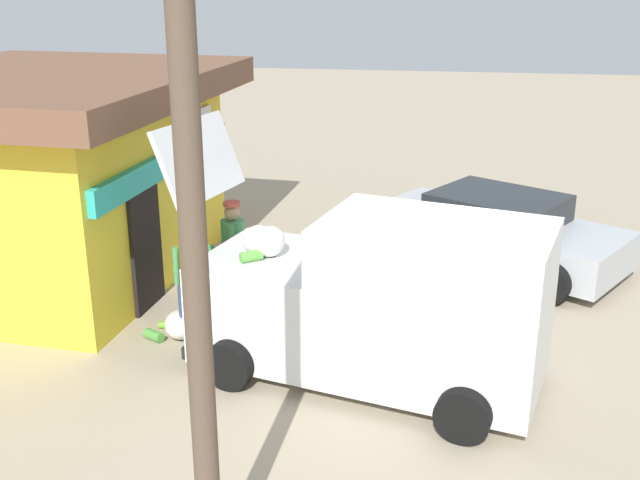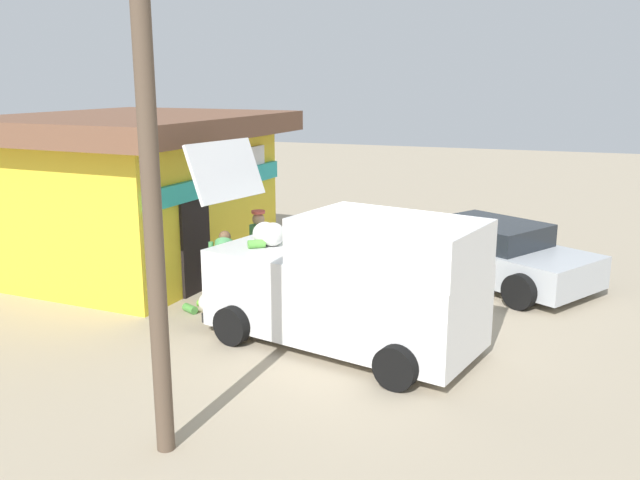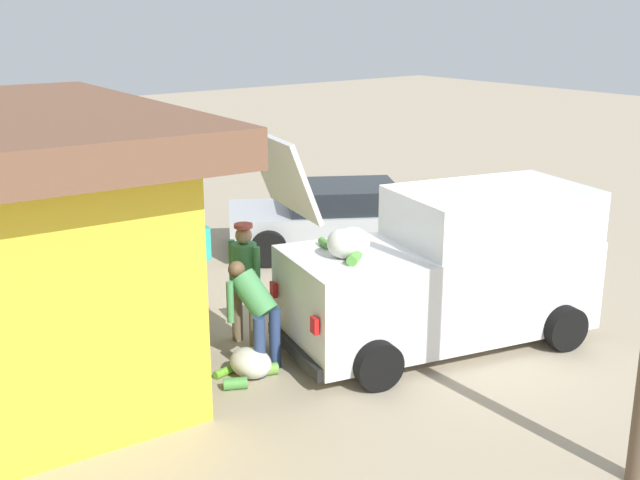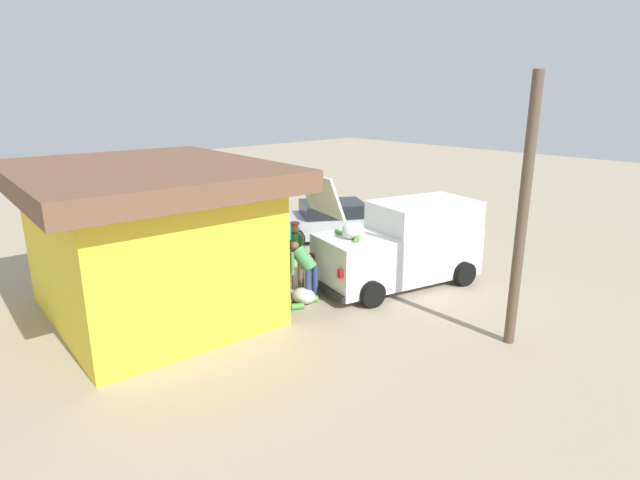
% 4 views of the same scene
% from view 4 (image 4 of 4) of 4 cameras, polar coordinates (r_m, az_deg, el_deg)
% --- Properties ---
extents(ground_plane, '(60.00, 60.00, 0.00)m').
position_cam_4_polar(ground_plane, '(14.57, 6.38, -3.11)').
color(ground_plane, tan).
extents(storefront_bar, '(6.26, 5.38, 3.30)m').
position_cam_4_polar(storefront_bar, '(11.77, -18.36, 0.33)').
color(storefront_bar, yellow).
rests_on(storefront_bar, ground_plane).
extents(delivery_van, '(2.85, 4.81, 3.03)m').
position_cam_4_polar(delivery_van, '(13.29, 9.20, -0.49)').
color(delivery_van, white).
rests_on(delivery_van, ground_plane).
extents(parked_sedan, '(3.74, 4.55, 1.23)m').
position_cam_4_polar(parked_sedan, '(17.30, 1.38, 2.12)').
color(parked_sedan, '#B2B7BC').
rests_on(parked_sedan, ground_plane).
extents(vendor_standing, '(0.56, 0.40, 1.69)m').
position_cam_4_polar(vendor_standing, '(12.81, -2.78, -1.18)').
color(vendor_standing, '#726047').
rests_on(vendor_standing, ground_plane).
extents(customer_bending, '(0.71, 0.64, 1.39)m').
position_cam_4_polar(customer_bending, '(12.09, -1.63, -2.90)').
color(customer_bending, navy).
rests_on(customer_bending, ground_plane).
extents(unloaded_banana_pile, '(0.67, 0.83, 0.38)m').
position_cam_4_polar(unloaded_banana_pile, '(12.09, -1.85, -6.28)').
color(unloaded_banana_pile, silver).
rests_on(unloaded_banana_pile, ground_plane).
extents(paint_bucket, '(0.27, 0.27, 0.32)m').
position_cam_4_polar(paint_bucket, '(14.86, -11.44, -2.31)').
color(paint_bucket, '#BF3F33').
rests_on(paint_bucket, ground_plane).
extents(utility_pole, '(0.20, 0.20, 5.14)m').
position_cam_4_polar(utility_pole, '(10.23, 21.47, 2.54)').
color(utility_pole, brown).
rests_on(utility_pole, ground_plane).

